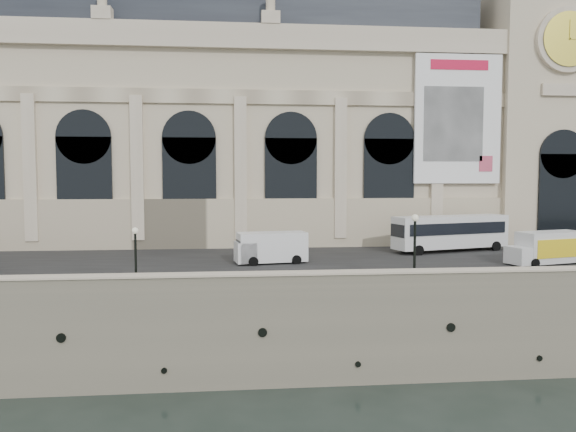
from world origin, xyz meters
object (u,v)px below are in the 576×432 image
box_truck (547,248)px  lamp_right (415,249)px  van_c (268,248)px  bus_right (450,232)px  lamp_left (136,259)px

box_truck → lamp_right: (-13.46, -7.04, 0.97)m
box_truck → lamp_right: 15.22m
van_c → box_truck: (22.69, -2.61, 0.03)m
bus_right → van_c: bearing=-162.5°
bus_right → lamp_left: lamp_left is taller
bus_right → lamp_right: 17.49m
van_c → box_truck: box_truck is taller
bus_right → lamp_right: bearing=-119.3°
box_truck → van_c: bearing=173.5°
lamp_left → lamp_right: (18.17, 0.42, 0.34)m
van_c → lamp_right: lamp_right is taller
van_c → box_truck: 22.84m
bus_right → box_truck: bearing=-59.1°
lamp_right → bus_right: bearing=60.7°
bus_right → van_c: (-17.79, -5.60, -0.61)m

